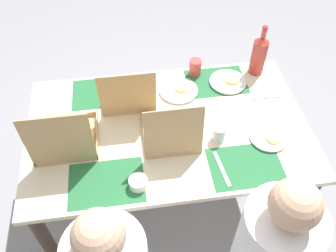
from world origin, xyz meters
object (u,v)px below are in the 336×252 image
(pizza_box_corner_left, at_px, (171,133))
(condiment_bowl, at_px, (138,183))
(plate_near_right, at_px, (269,137))
(soda_bottle, at_px, (259,54))
(plate_far_right, at_px, (228,82))
(pizza_box_center, at_px, (128,95))
(cup_red, at_px, (219,133))
(cup_spare, at_px, (195,68))
(plate_near_left, at_px, (179,90))
(pizza_box_edge_far, at_px, (66,139))

(pizza_box_corner_left, bearing_deg, condiment_bowl, 52.84)
(plate_near_right, relative_size, soda_bottle, 0.62)
(plate_far_right, height_order, condiment_bowl, condiment_bowl)
(pizza_box_center, xyz_separation_m, plate_near_right, (-0.71, 0.39, -0.04))
(cup_red, bearing_deg, plate_far_right, -111.11)
(pizza_box_center, height_order, plate_far_right, pizza_box_center)
(pizza_box_center, bearing_deg, cup_red, 142.10)
(pizza_box_center, distance_m, cup_spare, 0.46)
(plate_near_left, distance_m, soda_bottle, 0.53)
(pizza_box_edge_far, relative_size, plate_far_right, 1.55)
(pizza_box_edge_far, distance_m, plate_near_right, 1.05)
(pizza_box_corner_left, distance_m, cup_spare, 0.54)
(condiment_bowl, bearing_deg, pizza_box_edge_far, -41.08)
(pizza_box_corner_left, relative_size, cup_spare, 3.02)
(plate_near_right, bearing_deg, pizza_box_edge_far, -5.77)
(plate_far_right, relative_size, cup_red, 2.56)
(pizza_box_center, height_order, cup_spare, pizza_box_center)
(plate_far_right, distance_m, cup_red, 0.45)
(plate_far_right, xyz_separation_m, plate_near_left, (0.31, 0.03, 0.00))
(cup_red, height_order, condiment_bowl, cup_red)
(plate_near_left, xyz_separation_m, cup_red, (-0.15, 0.39, 0.03))
(plate_far_right, distance_m, plate_near_left, 0.31)
(plate_far_right, distance_m, cup_spare, 0.22)
(plate_near_right, xyz_separation_m, cup_spare, (0.29, -0.56, 0.04))
(pizza_box_corner_left, relative_size, soda_bottle, 0.99)
(plate_near_right, xyz_separation_m, plate_near_left, (0.41, -0.42, -0.00))
(pizza_box_edge_far, distance_m, plate_near_left, 0.71)
(soda_bottle, relative_size, cup_spare, 3.06)
(pizza_box_center, xyz_separation_m, plate_near_left, (-0.30, -0.04, -0.04))
(pizza_box_corner_left, relative_size, pizza_box_edge_far, 0.93)
(pizza_box_center, height_order, condiment_bowl, pizza_box_center)
(plate_near_left, xyz_separation_m, soda_bottle, (-0.50, -0.11, 0.12))
(pizza_box_edge_far, xyz_separation_m, plate_far_right, (-0.94, -0.35, -0.04))
(pizza_box_corner_left, xyz_separation_m, cup_spare, (-0.22, -0.50, 0.00))
(plate_far_right, height_order, cup_spare, cup_spare)
(plate_far_right, relative_size, condiment_bowl, 2.52)
(pizza_box_center, xyz_separation_m, plate_far_right, (-0.61, -0.07, -0.04))
(plate_near_left, height_order, condiment_bowl, condiment_bowl)
(pizza_box_edge_far, relative_size, cup_spare, 3.27)
(pizza_box_corner_left, xyz_separation_m, soda_bottle, (-0.60, -0.47, 0.08))
(plate_near_right, bearing_deg, plate_near_left, -46.06)
(pizza_box_edge_far, bearing_deg, cup_red, 175.01)
(pizza_box_edge_far, bearing_deg, soda_bottle, -159.23)
(pizza_box_corner_left, xyz_separation_m, cup_red, (-0.25, 0.03, -0.01))
(pizza_box_center, bearing_deg, plate_far_right, -173.40)
(pizza_box_corner_left, bearing_deg, soda_bottle, -142.14)
(pizza_box_center, relative_size, plate_near_right, 1.73)
(cup_spare, relative_size, condiment_bowl, 1.20)
(pizza_box_corner_left, height_order, plate_near_left, pizza_box_corner_left)
(soda_bottle, xyz_separation_m, condiment_bowl, (0.80, 0.73, -0.11))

